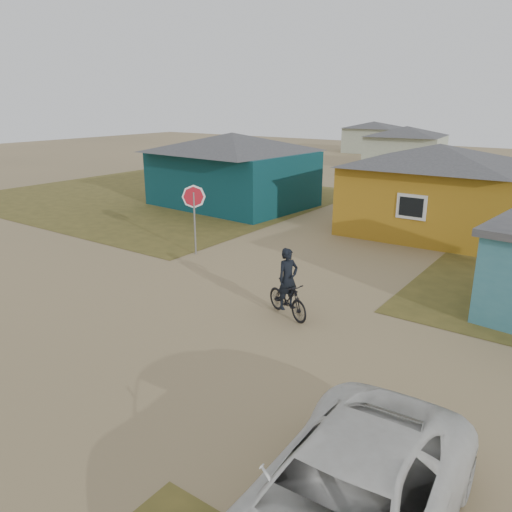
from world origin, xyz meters
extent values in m
plane|color=#977F57|center=(0.00, 0.00, 0.00)|extent=(120.00, 120.00, 0.00)
cube|color=brown|center=(-14.00, 13.00, 0.01)|extent=(20.00, 18.00, 0.00)
cube|color=#0A3137|center=(-8.50, 13.50, 1.50)|extent=(8.40, 6.54, 3.00)
pyramid|color=#3B3B3D|center=(-8.50, 13.50, 3.50)|extent=(8.93, 7.08, 1.00)
cube|color=#A87619|center=(2.50, 14.00, 1.50)|extent=(7.21, 6.24, 3.00)
pyramid|color=#3B3B3D|center=(2.50, 14.00, 3.45)|extent=(7.72, 6.76, 0.90)
cube|color=silver|center=(2.50, 10.97, 1.65)|extent=(1.20, 0.06, 1.00)
cube|color=black|center=(2.50, 10.94, 1.65)|extent=(0.95, 0.04, 0.75)
cube|color=#AAB399|center=(-6.00, 34.00, 1.40)|extent=(6.49, 5.60, 2.80)
pyramid|color=#3B3B3D|center=(-6.00, 34.00, 3.20)|extent=(7.04, 6.15, 0.80)
cube|color=#AAB399|center=(-14.00, 46.00, 1.35)|extent=(5.75, 5.28, 2.70)
pyramid|color=#3B3B3D|center=(-14.00, 46.00, 3.05)|extent=(6.28, 5.81, 0.70)
cylinder|color=gray|center=(-3.78, 5.18, 1.21)|extent=(0.07, 0.07, 2.42)
imported|color=black|center=(2.15, 2.37, 0.52)|extent=(1.77, 1.10, 1.03)
imported|color=black|center=(2.15, 2.37, 1.09)|extent=(0.61, 0.73, 1.69)
imported|color=silver|center=(6.76, -3.62, 0.73)|extent=(2.67, 5.39, 1.47)
camera|label=1|loc=(8.81, -8.38, 5.70)|focal=35.00mm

